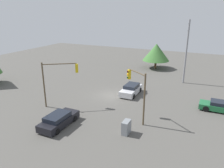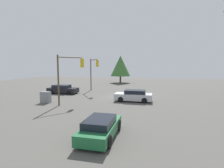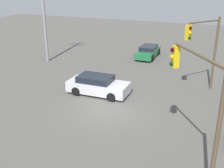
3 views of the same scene
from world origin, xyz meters
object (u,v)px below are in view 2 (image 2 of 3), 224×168
(sedan_green, at_px, (101,127))
(traffic_signal_main, at_px, (69,71))
(traffic_signal_cross, at_px, (93,69))
(sedan_dark, at_px, (63,89))
(electrical_cabinet, at_px, (46,97))
(sedan_silver, at_px, (134,96))

(sedan_green, distance_m, traffic_signal_main, 10.87)
(sedan_green, relative_size, traffic_signal_cross, 0.78)
(sedan_dark, bearing_deg, electrical_cabinet, 13.00)
(sedan_dark, xyz_separation_m, traffic_signal_cross, (4.16, 3.09, 3.26))
(traffic_signal_cross, bearing_deg, electrical_cabinet, -48.79)
(sedan_dark, relative_size, traffic_signal_main, 0.85)
(sedan_dark, relative_size, sedan_silver, 1.04)
(traffic_signal_main, bearing_deg, electrical_cabinet, 128.44)
(sedan_silver, xyz_separation_m, traffic_signal_main, (-7.07, -3.26, 3.15))
(sedan_green, distance_m, traffic_signal_cross, 19.71)
(sedan_silver, relative_size, sedan_green, 1.04)
(sedan_dark, bearing_deg, sedan_green, 36.13)
(sedan_silver, bearing_deg, electrical_cabinet, 108.03)
(traffic_signal_cross, bearing_deg, traffic_signal_main, -31.21)
(sedan_dark, height_order, traffic_signal_cross, traffic_signal_cross)
(traffic_signal_main, bearing_deg, sedan_dark, 71.91)
(sedan_green, bearing_deg, electrical_cabinet, 139.03)
(sedan_green, relative_size, traffic_signal_main, 0.78)
(sedan_dark, relative_size, traffic_signal_cross, 0.84)
(traffic_signal_main, relative_size, electrical_cabinet, 4.17)
(sedan_silver, bearing_deg, sedan_green, 176.18)
(sedan_silver, distance_m, traffic_signal_cross, 10.64)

